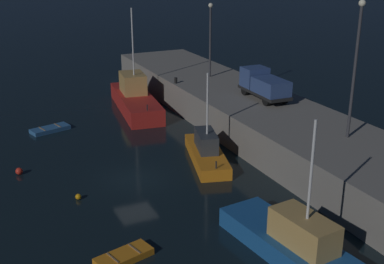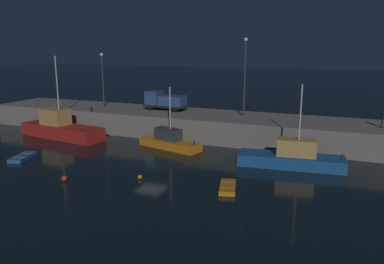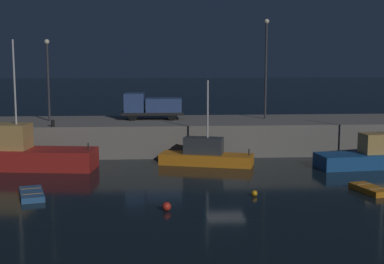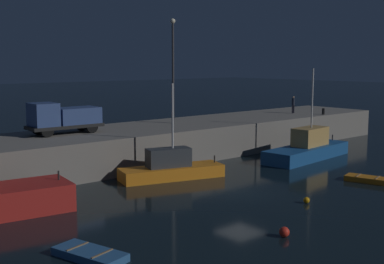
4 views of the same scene
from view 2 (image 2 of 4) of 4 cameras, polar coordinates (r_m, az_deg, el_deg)
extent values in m
plane|color=black|center=(35.68, -6.17, -4.72)|extent=(320.00, 320.00, 0.00)
cube|color=gray|center=(46.24, 1.13, 1.09)|extent=(57.13, 8.12, 2.68)
cube|color=#195193|center=(35.68, 14.50, -4.17)|extent=(9.54, 3.64, 1.06)
cube|color=tan|center=(35.33, 15.30, -2.23)|extent=(3.54, 2.00, 1.51)
cylinder|color=silver|center=(34.67, 15.86, 2.84)|extent=(0.14, 0.14, 4.85)
cylinder|color=#262626|center=(35.64, 21.46, -3.38)|extent=(0.10, 0.10, 0.50)
cube|color=red|center=(47.93, -18.71, 0.10)|extent=(11.24, 4.43, 1.49)
cube|color=tan|center=(48.41, -19.68, 2.18)|extent=(3.50, 2.53, 1.87)
cylinder|color=silver|center=(47.33, -19.46, 6.90)|extent=(0.14, 0.14, 6.18)
cylinder|color=#262626|center=(44.11, -14.47, 0.65)|extent=(0.10, 0.10, 0.50)
cube|color=orange|center=(40.85, -3.31, -1.80)|extent=(7.44, 3.99, 0.84)
cube|color=#33383D|center=(40.76, -3.58, -0.31)|extent=(3.20, 2.03, 1.28)
cylinder|color=silver|center=(40.00, -3.29, 3.59)|extent=(0.14, 0.14, 4.39)
cylinder|color=#262626|center=(38.64, 0.32, -1.60)|extent=(0.10, 0.10, 0.50)
cube|color=orange|center=(29.41, 5.32, -8.18)|extent=(1.87, 3.05, 0.36)
cube|color=olive|center=(28.75, 5.27, -8.25)|extent=(1.05, 0.35, 0.04)
cube|color=olive|center=(29.92, 5.38, -7.40)|extent=(1.05, 0.35, 0.04)
cube|color=#2D6099|center=(40.44, -23.85, -3.42)|extent=(2.13, 3.42, 0.34)
cube|color=olive|center=(39.82, -24.38, -3.43)|extent=(1.17, 0.40, 0.04)
cube|color=olive|center=(40.97, -23.38, -2.90)|extent=(1.17, 0.40, 0.04)
sphere|color=red|center=(32.61, -18.47, -6.56)|extent=(0.48, 0.48, 0.48)
sphere|color=orange|center=(31.75, -7.76, -6.65)|extent=(0.36, 0.36, 0.36)
cylinder|color=#38383D|center=(52.54, -13.13, 7.31)|extent=(0.20, 0.20, 6.66)
sphere|color=#F9EFCC|center=(52.35, -13.32, 11.14)|extent=(0.44, 0.44, 0.44)
cylinder|color=#38383D|center=(44.58, 7.83, 7.79)|extent=(0.20, 0.20, 8.47)
sphere|color=#F9EFCC|center=(44.44, 8.01, 13.47)|extent=(0.44, 0.44, 0.44)
cylinder|color=black|center=(48.74, -6.21, 3.76)|extent=(0.91, 0.31, 0.90)
cylinder|color=black|center=(50.18, -5.24, 4.04)|extent=(0.91, 0.31, 0.90)
cylinder|color=black|center=(47.09, -2.55, 3.51)|extent=(0.91, 0.31, 0.90)
cylinder|color=black|center=(48.59, -1.65, 3.80)|extent=(0.91, 0.31, 0.90)
cube|color=black|center=(48.60, -3.94, 3.93)|extent=(5.49, 2.16, 0.25)
cube|color=#334C84|center=(49.25, -5.64, 5.13)|extent=(1.80, 2.06, 1.65)
cube|color=#334C84|center=(48.05, -2.92, 4.71)|extent=(3.21, 2.10, 1.19)
cylinder|color=black|center=(42.30, 26.38, 1.10)|extent=(0.14, 0.14, 0.84)
cylinder|color=#1E2333|center=(42.22, 26.69, 2.10)|extent=(0.39, 0.39, 0.69)
cylinder|color=black|center=(49.05, -14.74, 3.26)|extent=(0.28, 0.28, 0.54)
camera|label=1|loc=(24.15, 56.41, 15.92)|focal=46.99mm
camera|label=3|loc=(22.32, -83.57, -4.05)|focal=52.12mm
camera|label=4|loc=(39.42, -54.57, 3.51)|focal=47.50mm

